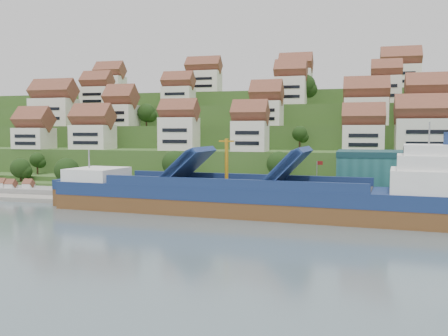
% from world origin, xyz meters
% --- Properties ---
extents(ground, '(300.00, 300.00, 0.00)m').
position_xyz_m(ground, '(0.00, 0.00, 0.00)').
color(ground, slate).
rests_on(ground, ground).
extents(quay, '(180.00, 14.00, 2.20)m').
position_xyz_m(quay, '(20.00, 15.00, 1.10)').
color(quay, gray).
rests_on(quay, ground).
extents(pebble_beach, '(45.00, 20.00, 1.00)m').
position_xyz_m(pebble_beach, '(-58.00, 12.00, 0.50)').
color(pebble_beach, gray).
rests_on(pebble_beach, ground).
extents(hillside, '(260.00, 128.00, 31.00)m').
position_xyz_m(hillside, '(0.00, 103.55, 10.66)').
color(hillside, '#2D4C1E').
rests_on(hillside, ground).
extents(hillside_village, '(160.59, 62.52, 28.16)m').
position_xyz_m(hillside_village, '(3.28, 59.85, 24.15)').
color(hillside_village, white).
rests_on(hillside_village, ground).
extents(hillside_trees, '(138.03, 62.44, 32.46)m').
position_xyz_m(hillside_trees, '(-14.17, 43.65, 16.55)').
color(hillside_trees, '#1D3812').
rests_on(hillside_trees, ground).
extents(flagpole, '(1.28, 0.16, 8.00)m').
position_xyz_m(flagpole, '(18.11, 10.00, 6.88)').
color(flagpole, gray).
rests_on(flagpole, quay).
extents(beach_huts, '(14.40, 3.70, 2.20)m').
position_xyz_m(beach_huts, '(-60.00, 10.75, 2.10)').
color(beach_huts, white).
rests_on(beach_huts, pebble_beach).
extents(cargo_ship, '(81.53, 18.28, 17.97)m').
position_xyz_m(cargo_ship, '(7.45, -1.02, 3.39)').
color(cargo_ship, brown).
rests_on(cargo_ship, ground).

